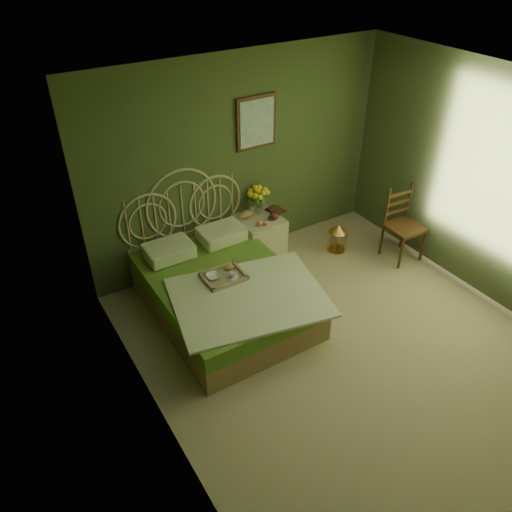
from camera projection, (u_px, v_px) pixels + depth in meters
floor at (350, 350)px, 5.26m from camera, size 4.50×4.50×0.00m
ceiling at (386, 106)px, 3.78m from camera, size 4.50×4.50×0.00m
wall_back at (240, 161)px, 6.09m from camera, size 4.00×0.00×4.00m
wall_left at (159, 328)px, 3.65m from camera, size 0.00×4.50×4.50m
wall_right at (505, 194)px, 5.38m from camera, size 0.00×4.50×4.50m
wall_art at (256, 123)px, 5.91m from camera, size 0.54×0.04×0.64m
bed at (222, 288)px, 5.64m from camera, size 1.76×2.23×1.38m
nightstand at (260, 233)px, 6.50m from camera, size 0.54×0.54×1.02m
chair at (401, 219)px, 6.43m from camera, size 0.45×0.45×0.98m
birdcage at (337, 238)px, 6.72m from camera, size 0.26×0.26×0.39m
book_lower at (271, 213)px, 6.44m from camera, size 0.22×0.27×0.02m
book_upper at (271, 212)px, 6.43m from camera, size 0.18×0.24×0.02m
cereal_bowl at (213, 276)px, 5.41m from camera, size 0.17×0.17×0.04m
coffee_cup at (233, 275)px, 5.40m from camera, size 0.10×0.10×0.07m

